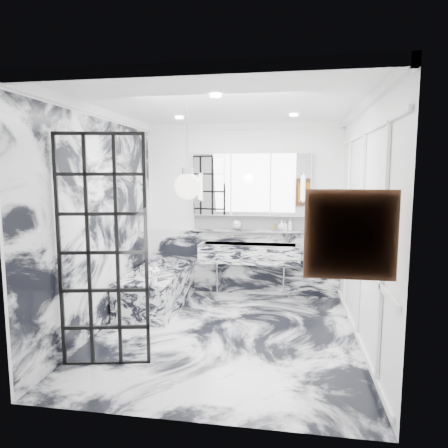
% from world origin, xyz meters
% --- Properties ---
extents(floor, '(3.60, 3.60, 0.00)m').
position_xyz_m(floor, '(0.00, 0.00, 0.00)').
color(floor, silver).
rests_on(floor, ground).
extents(ceiling, '(3.60, 3.60, 0.00)m').
position_xyz_m(ceiling, '(0.00, 0.00, 2.80)').
color(ceiling, white).
rests_on(ceiling, wall_back).
extents(wall_back, '(3.60, 0.00, 3.60)m').
position_xyz_m(wall_back, '(0.00, 1.80, 1.40)').
color(wall_back, white).
rests_on(wall_back, floor).
extents(wall_front, '(3.60, 0.00, 3.60)m').
position_xyz_m(wall_front, '(0.00, -1.80, 1.40)').
color(wall_front, white).
rests_on(wall_front, floor).
extents(wall_left, '(0.00, 3.60, 3.60)m').
position_xyz_m(wall_left, '(-1.60, 0.00, 1.40)').
color(wall_left, white).
rests_on(wall_left, floor).
extents(wall_right, '(0.00, 3.60, 3.60)m').
position_xyz_m(wall_right, '(1.60, 0.00, 1.40)').
color(wall_right, white).
rests_on(wall_right, floor).
extents(marble_clad_back, '(3.18, 0.05, 1.05)m').
position_xyz_m(marble_clad_back, '(0.00, 1.78, 0.53)').
color(marble_clad_back, silver).
rests_on(marble_clad_back, floor).
extents(marble_clad_left, '(0.02, 3.56, 2.68)m').
position_xyz_m(marble_clad_left, '(-1.59, 0.00, 1.34)').
color(marble_clad_left, silver).
rests_on(marble_clad_left, floor).
extents(panel_molding, '(0.03, 3.40, 2.30)m').
position_xyz_m(panel_molding, '(1.58, 0.00, 1.30)').
color(panel_molding, white).
rests_on(panel_molding, floor).
extents(soap_bottle_a, '(0.10, 0.10, 0.19)m').
position_xyz_m(soap_bottle_a, '(0.79, 1.71, 1.19)').
color(soap_bottle_a, '#8C5919').
rests_on(soap_bottle_a, ledge).
extents(soap_bottle_b, '(0.08, 0.08, 0.16)m').
position_xyz_m(soap_bottle_b, '(0.70, 1.71, 1.17)').
color(soap_bottle_b, '#4C4C51').
rests_on(soap_bottle_b, ledge).
extents(soap_bottle_c, '(0.16, 0.16, 0.17)m').
position_xyz_m(soap_bottle_c, '(0.65, 1.71, 1.17)').
color(soap_bottle_c, silver).
rests_on(soap_bottle_c, ledge).
extents(face_pot, '(0.14, 0.14, 0.14)m').
position_xyz_m(face_pot, '(-0.08, 1.71, 1.17)').
color(face_pot, white).
rests_on(face_pot, ledge).
extents(amber_bottle, '(0.04, 0.04, 0.10)m').
position_xyz_m(amber_bottle, '(0.54, 1.71, 1.14)').
color(amber_bottle, '#8C5919').
rests_on(amber_bottle, ledge).
extents(flower_vase, '(0.07, 0.07, 0.12)m').
position_xyz_m(flower_vase, '(-0.95, 0.12, 0.61)').
color(flower_vase, silver).
rests_on(flower_vase, bathtub).
extents(crittall_door, '(0.87, 0.21, 2.39)m').
position_xyz_m(crittall_door, '(-1.11, -0.96, 1.19)').
color(crittall_door, black).
rests_on(crittall_door, floor).
extents(artwork, '(0.56, 0.05, 0.56)m').
position_xyz_m(artwork, '(1.20, -1.76, 1.56)').
color(artwork, '#BA7C13').
rests_on(artwork, wall_front).
extents(pendant_light, '(0.24, 0.24, 0.24)m').
position_xyz_m(pendant_light, '(-0.16, -1.17, 1.88)').
color(pendant_light, white).
rests_on(pendant_light, ceiling).
extents(trough_sink, '(1.60, 0.45, 0.30)m').
position_xyz_m(trough_sink, '(0.15, 1.55, 0.73)').
color(trough_sink, silver).
rests_on(trough_sink, wall_back).
extents(ledge, '(1.90, 0.14, 0.04)m').
position_xyz_m(ledge, '(0.15, 1.72, 1.07)').
color(ledge, silver).
rests_on(ledge, wall_back).
extents(subway_tile, '(1.90, 0.03, 0.23)m').
position_xyz_m(subway_tile, '(0.15, 1.78, 1.21)').
color(subway_tile, white).
rests_on(subway_tile, wall_back).
extents(mirror_cabinet, '(1.90, 0.16, 1.00)m').
position_xyz_m(mirror_cabinet, '(0.15, 1.73, 1.82)').
color(mirror_cabinet, white).
rests_on(mirror_cabinet, wall_back).
extents(sconce_left, '(0.07, 0.07, 0.40)m').
position_xyz_m(sconce_left, '(-0.67, 1.63, 1.78)').
color(sconce_left, white).
rests_on(sconce_left, mirror_cabinet).
extents(sconce_right, '(0.07, 0.07, 0.40)m').
position_xyz_m(sconce_right, '(0.97, 1.63, 1.78)').
color(sconce_right, white).
rests_on(sconce_right, mirror_cabinet).
extents(bathtub, '(0.75, 1.65, 0.55)m').
position_xyz_m(bathtub, '(-1.18, 0.90, 0.28)').
color(bathtub, silver).
rests_on(bathtub, floor).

